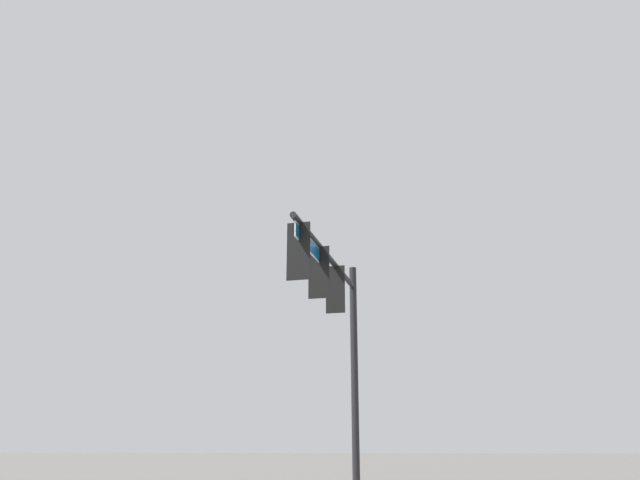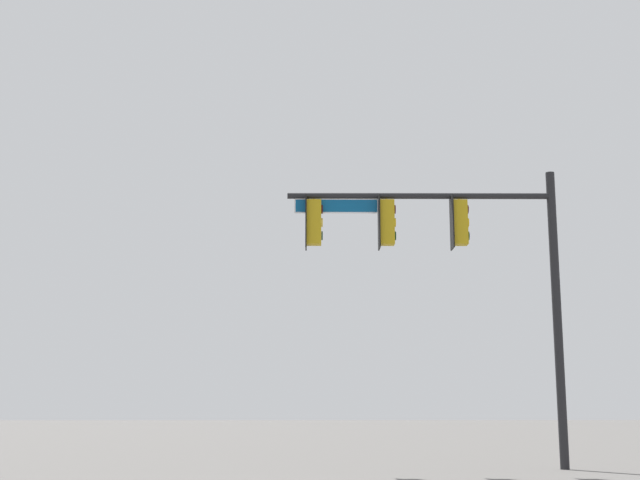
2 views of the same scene
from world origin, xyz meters
name	(u,v)px [view 2 (image 2 of 2)]	position (x,y,z in m)	size (l,w,h in m)	color
signal_pole_near	(446,249)	(-4.81, -7.90, 5.18)	(6.58, 0.73, 7.12)	black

